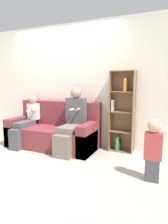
# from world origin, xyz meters

# --- Properties ---
(ground_plane) EXTENTS (14.00, 14.00, 0.00)m
(ground_plane) POSITION_xyz_m (0.00, 0.00, 0.00)
(ground_plane) COLOR #B2A893
(back_wall) EXTENTS (10.00, 0.06, 2.55)m
(back_wall) POSITION_xyz_m (0.00, 0.95, 1.27)
(back_wall) COLOR silver
(back_wall) RESTS_ON ground_plane
(couch) EXTENTS (1.85, 0.82, 0.93)m
(couch) POSITION_xyz_m (-0.06, 0.52, 0.31)
(couch) COLOR maroon
(couch) RESTS_ON ground_plane
(adult_seated) EXTENTS (0.39, 0.74, 1.24)m
(adult_seated) POSITION_xyz_m (0.44, 0.39, 0.64)
(adult_seated) COLOR #70665B
(adult_seated) RESTS_ON ground_plane
(child_seated) EXTENTS (0.26, 0.75, 1.04)m
(child_seated) POSITION_xyz_m (-0.63, 0.34, 0.53)
(child_seated) COLOR #47474C
(child_seated) RESTS_ON ground_plane
(toddler_standing) EXTENTS (0.23, 0.18, 0.85)m
(toddler_standing) POSITION_xyz_m (1.97, -0.20, 0.45)
(toddler_standing) COLOR #47474C
(toddler_standing) RESTS_ON ground_plane
(bookshelf) EXTENTS (0.46, 0.23, 1.55)m
(bookshelf) POSITION_xyz_m (1.29, 0.83, 0.75)
(bookshelf) COLOR brown
(bookshelf) RESTS_ON ground_plane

